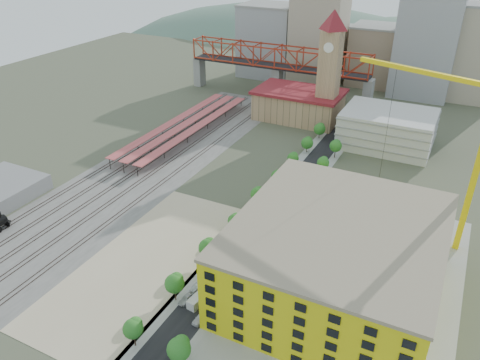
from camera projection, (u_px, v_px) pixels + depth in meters
The scene contains 30 objects.
ground at pixel (220, 207), 143.98m from camera, with size 400.00×400.00×0.00m, color #474C38.
ballast_strip at pixel (157, 162), 171.87m from camera, with size 36.00×165.00×0.06m, color #605E59.
dirt_lot at pixel (147, 261), 120.84m from camera, with size 28.00×67.00×0.06m, color tan.
street_asphalt at pixel (286, 197), 149.42m from camera, with size 12.00×170.00×0.06m, color black.
sidewalk_west at pixel (270, 193), 151.59m from camera, with size 3.00×170.00×0.04m, color gray.
sidewalk_east at pixel (302, 201), 147.26m from camera, with size 3.00×170.00×0.04m, color gray.
construction_pad at pixel (345, 293), 110.55m from camera, with size 50.00×90.00×0.06m, color gray.
rail_tracks at pixel (153, 160), 172.52m from camera, with size 26.56×160.00×0.18m.
platform_canopies at pixel (185, 124), 193.50m from camera, with size 16.00×80.00×4.12m.
station_hall at pixel (299, 104), 207.05m from camera, with size 38.00×24.00×13.10m.
clock_tower at pixel (330, 59), 189.79m from camera, with size 12.00×12.00×52.00m.
parking_garage at pixel (387, 129), 181.32m from camera, with size 34.00×26.00×14.00m, color silver.
truss_bridge at pixel (278, 60), 227.12m from camera, with size 94.00×9.60×25.60m.
construction_building at pixel (337, 258), 107.23m from camera, with size 44.60×50.60×18.80m.
street_trees at pixel (274, 212), 141.59m from camera, with size 15.40×124.40×8.00m.
skyline at pixel (364, 43), 241.68m from camera, with size 133.00×46.00×60.00m.
distant_hills at pixel (431, 150), 368.13m from camera, with size 647.00×264.00×227.00m.
tower_crane at pixel (471, 134), 112.77m from camera, with size 46.48×17.72×51.94m.
site_trailer_a at pixel (202, 296), 107.84m from camera, with size 2.26×8.58×2.35m, color silver.
site_trailer_b at pixel (227, 266), 117.28m from camera, with size 2.35×8.93×2.44m, color silver.
site_trailer_c at pixel (242, 248), 123.84m from camera, with size 2.50×9.52×2.60m, color silver.
site_trailer_d at pixel (251, 236), 128.52m from camera, with size 2.70×10.26×2.81m, color silver.
car_0 at pixel (187, 299), 107.69m from camera, with size 1.88×4.68×1.59m, color silver.
car_1 at pixel (196, 288), 111.12m from camera, with size 1.43×4.10×1.35m, color #AEAFB4.
car_2 at pixel (240, 237), 129.22m from camera, with size 2.41×5.22×1.45m, color black.
car_3 at pixel (264, 208), 142.24m from camera, with size 1.99×4.90×1.42m, color navy.
car_4 at pixel (200, 318), 102.35m from camera, with size 1.88×4.67×1.59m, color silver.
car_5 at pixel (273, 226), 133.98m from camera, with size 1.46×4.19×1.38m, color #AAA9AF.
car_6 at pixel (301, 190), 152.32m from camera, with size 2.19×4.75×1.32m, color black.
car_7 at pixel (310, 178), 159.36m from camera, with size 2.15×5.28×1.53m, color navy.
Camera 1 is at (60.57, -106.43, 76.46)m, focal length 35.00 mm.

